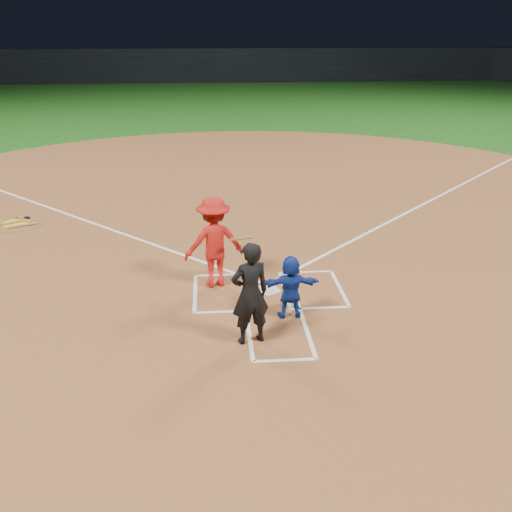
{
  "coord_description": "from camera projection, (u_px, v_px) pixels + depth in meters",
  "views": [
    {
      "loc": [
        -1.21,
        -11.17,
        5.42
      ],
      "look_at": [
        -0.3,
        -0.4,
        1.0
      ],
      "focal_mm": 40.0,
      "sensor_mm": 36.0,
      "label": 1
    }
  ],
  "objects": [
    {
      "name": "on_deck_circle",
      "position": [
        16.0,
        223.0,
        16.62
      ],
      "size": [
        1.7,
        1.7,
        0.01
      ],
      "primitive_type": "cylinder",
      "color": "brown",
      "rests_on": "home_plate_dirt"
    },
    {
      "name": "on_deck_logo",
      "position": [
        16.0,
        223.0,
        16.62
      ],
      "size": [
        0.8,
        0.8,
        0.0
      ],
      "primitive_type": "cylinder",
      "color": "gold",
      "rests_on": "on_deck_circle"
    },
    {
      "name": "ground",
      "position": [
        268.0,
        291.0,
        12.45
      ],
      "size": [
        120.0,
        120.0,
        0.0
      ],
      "primitive_type": "plane",
      "color": "#144B12",
      "rests_on": "ground"
    },
    {
      "name": "home_plate_dirt",
      "position": [
        249.0,
        209.0,
        17.98
      ],
      "size": [
        28.0,
        28.0,
        0.01
      ],
      "primitive_type": "cylinder",
      "color": "brown",
      "rests_on": "ground"
    },
    {
      "name": "catcher",
      "position": [
        290.0,
        287.0,
        11.12
      ],
      "size": [
        1.19,
        0.4,
        1.28
      ],
      "primitive_type": "imported",
      "rotation": [
        0.0,
        0.0,
        3.16
      ],
      "color": "#13329F",
      "rests_on": "home_plate_dirt"
    },
    {
      "name": "batter_at_plate",
      "position": [
        214.0,
        242.0,
        12.35
      ],
      "size": [
        1.59,
        1.04,
        2.03
      ],
      "color": "red",
      "rests_on": "home_plate_dirt"
    },
    {
      "name": "on_deck_bat_a",
      "position": [
        23.0,
        219.0,
        16.85
      ],
      "size": [
        0.62,
        0.65,
        0.06
      ],
      "primitive_type": "cylinder",
      "rotation": [
        1.57,
        0.0,
        0.76
      ],
      "color": "#986538",
      "rests_on": "on_deck_circle"
    },
    {
      "name": "bat_weight_donut",
      "position": [
        27.0,
        218.0,
        16.99
      ],
      "size": [
        0.19,
        0.19,
        0.05
      ],
      "primitive_type": "torus",
      "color": "black",
      "rests_on": "on_deck_circle"
    },
    {
      "name": "chalk_markings",
      "position": [
        250.0,
        215.0,
        17.32
      ],
      "size": [
        28.35,
        17.32,
        0.01
      ],
      "color": "white",
      "rests_on": "home_plate_dirt"
    },
    {
      "name": "on_deck_bat_b",
      "position": [
        7.0,
        223.0,
        16.5
      ],
      "size": [
        0.75,
        0.49,
        0.06
      ],
      "primitive_type": "cylinder",
      "rotation": [
        1.57,
        0.0,
        -1.03
      ],
      "color": "olive",
      "rests_on": "on_deck_circle"
    },
    {
      "name": "stadium_wall_far",
      "position": [
        218.0,
        65.0,
        56.12
      ],
      "size": [
        80.0,
        1.2,
        3.2
      ],
      "primitive_type": "cube",
      "color": "black",
      "rests_on": "ground"
    },
    {
      "name": "on_deck_bat_c",
      "position": [
        23.0,
        225.0,
        16.35
      ],
      "size": [
        0.79,
        0.42,
        0.06
      ],
      "primitive_type": "cylinder",
      "rotation": [
        1.57,
        0.0,
        2.02
      ],
      "color": "#A9763E",
      "rests_on": "on_deck_circle"
    },
    {
      "name": "home_plate",
      "position": [
        268.0,
        290.0,
        12.44
      ],
      "size": [
        0.6,
        0.6,
        0.02
      ],
      "primitive_type": "cylinder",
      "rotation": [
        0.0,
        0.0,
        3.14
      ],
      "color": "silver",
      "rests_on": "home_plate_dirt"
    },
    {
      "name": "umpire",
      "position": [
        250.0,
        294.0,
        10.1
      ],
      "size": [
        0.81,
        0.65,
        1.93
      ],
      "primitive_type": "imported",
      "rotation": [
        0.0,
        0.0,
        3.43
      ],
      "color": "black",
      "rests_on": "home_plate_dirt"
    }
  ]
}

